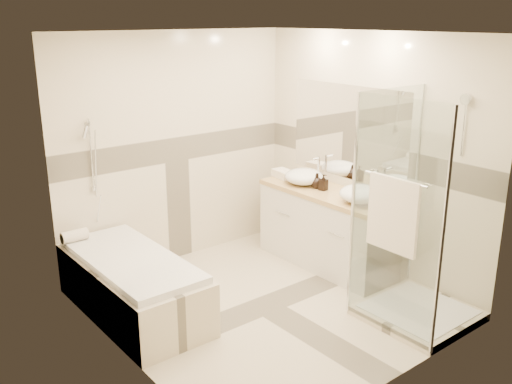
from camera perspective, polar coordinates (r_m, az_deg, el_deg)
room at (r=5.09m, az=1.28°, el=1.53°), size 2.82×3.02×2.52m
bathtub at (r=5.38m, az=-12.24°, el=-8.83°), size 0.75×1.70×0.56m
vanity at (r=6.25m, az=7.07°, el=-3.61°), size 0.58×1.62×0.85m
shower_enclosure at (r=5.26m, az=14.83°, el=-7.28°), size 0.96×0.93×2.04m
vessel_sink_near at (r=6.31m, az=4.81°, el=1.55°), size 0.43×0.43×0.17m
vessel_sink_far at (r=5.77m, az=10.48°, el=-0.19°), size 0.44×0.44×0.17m
faucet_near at (r=6.44m, az=6.22°, el=2.53°), size 0.11×0.03×0.28m
faucet_far at (r=5.90m, az=11.90°, el=1.00°), size 0.12×0.03×0.30m
amenity_bottle_a at (r=6.11m, az=6.76°, el=0.97°), size 0.09×0.09×0.17m
amenity_bottle_b at (r=6.17m, az=6.11°, el=1.13°), size 0.14×0.14×0.17m
folded_towels at (r=6.57m, az=2.75°, el=1.84°), size 0.19×0.29×0.09m
rolled_towel at (r=5.75m, az=-17.69°, el=-4.19°), size 0.25×0.11×0.11m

